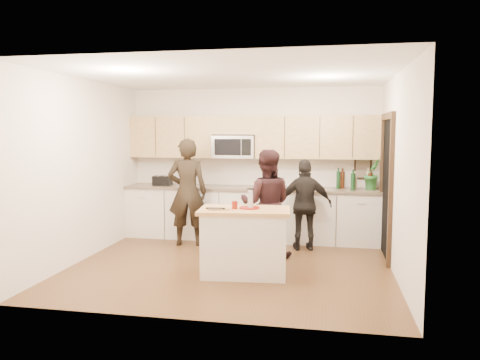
% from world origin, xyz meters
% --- Properties ---
extents(floor, '(4.50, 4.50, 0.00)m').
position_xyz_m(floor, '(0.00, 0.00, 0.00)').
color(floor, '#54341D').
rests_on(floor, ground).
extents(room_shell, '(4.52, 4.02, 2.71)m').
position_xyz_m(room_shell, '(0.00, 0.00, 1.73)').
color(room_shell, beige).
rests_on(room_shell, ground).
extents(back_cabinetry, '(4.50, 0.66, 0.94)m').
position_xyz_m(back_cabinetry, '(0.00, 1.69, 0.47)').
color(back_cabinetry, silver).
rests_on(back_cabinetry, ground).
extents(upper_cabinetry, '(4.50, 0.33, 0.75)m').
position_xyz_m(upper_cabinetry, '(0.03, 1.83, 1.84)').
color(upper_cabinetry, tan).
rests_on(upper_cabinetry, ground).
extents(microwave, '(0.76, 0.41, 0.40)m').
position_xyz_m(microwave, '(-0.31, 1.80, 1.65)').
color(microwave, silver).
rests_on(microwave, ground).
extents(doorway, '(0.06, 1.25, 2.20)m').
position_xyz_m(doorway, '(2.23, 0.90, 1.16)').
color(doorway, black).
rests_on(doorway, ground).
extents(framed_picture, '(0.30, 0.03, 0.38)m').
position_xyz_m(framed_picture, '(1.95, 1.98, 1.28)').
color(framed_picture, black).
rests_on(framed_picture, ground).
extents(dish_towel, '(0.34, 0.60, 0.48)m').
position_xyz_m(dish_towel, '(-0.95, 1.50, 0.80)').
color(dish_towel, white).
rests_on(dish_towel, ground).
extents(island, '(1.25, 0.80, 0.90)m').
position_xyz_m(island, '(0.27, -0.40, 0.45)').
color(island, silver).
rests_on(island, ground).
extents(red_plate, '(0.27, 0.27, 0.02)m').
position_xyz_m(red_plate, '(0.33, -0.35, 0.91)').
color(red_plate, maroon).
rests_on(red_plate, island).
extents(box_grater, '(0.08, 0.05, 0.26)m').
position_xyz_m(box_grater, '(0.35, -0.39, 1.05)').
color(box_grater, silver).
rests_on(box_grater, red_plate).
extents(drink_glass, '(0.08, 0.08, 0.10)m').
position_xyz_m(drink_glass, '(0.14, -0.44, 0.95)').
color(drink_glass, maroon).
rests_on(drink_glass, island).
extents(cutting_board, '(0.29, 0.19, 0.02)m').
position_xyz_m(cutting_board, '(-0.05, -0.51, 0.91)').
color(cutting_board, tan).
rests_on(cutting_board, island).
extents(tongs, '(0.25, 0.05, 0.02)m').
position_xyz_m(tongs, '(-0.09, -0.58, 0.93)').
color(tongs, black).
rests_on(tongs, cutting_board).
extents(knife, '(0.19, 0.04, 0.01)m').
position_xyz_m(knife, '(-0.08, -0.60, 0.92)').
color(knife, silver).
rests_on(knife, cutting_board).
extents(toaster, '(0.33, 0.21, 0.18)m').
position_xyz_m(toaster, '(-1.63, 1.67, 1.03)').
color(toaster, black).
rests_on(toaster, back_cabinetry).
extents(bottle_cluster, '(0.60, 0.35, 0.36)m').
position_xyz_m(bottle_cluster, '(1.80, 1.72, 1.11)').
color(bottle_cluster, black).
rests_on(bottle_cluster, back_cabinetry).
extents(orchid, '(0.39, 0.38, 0.55)m').
position_xyz_m(orchid, '(2.09, 1.72, 1.21)').
color(orchid, '#327D36').
rests_on(orchid, back_cabinetry).
extents(woman_left, '(0.72, 0.54, 1.81)m').
position_xyz_m(woman_left, '(-0.97, 1.08, 0.91)').
color(woman_left, black).
rests_on(woman_left, ground).
extents(woman_center, '(0.85, 0.69, 1.65)m').
position_xyz_m(woman_center, '(0.43, 0.58, 0.83)').
color(woman_center, black).
rests_on(woman_center, ground).
extents(woman_right, '(0.92, 0.52, 1.48)m').
position_xyz_m(woman_right, '(1.00, 1.12, 0.74)').
color(woman_right, black).
rests_on(woman_right, ground).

